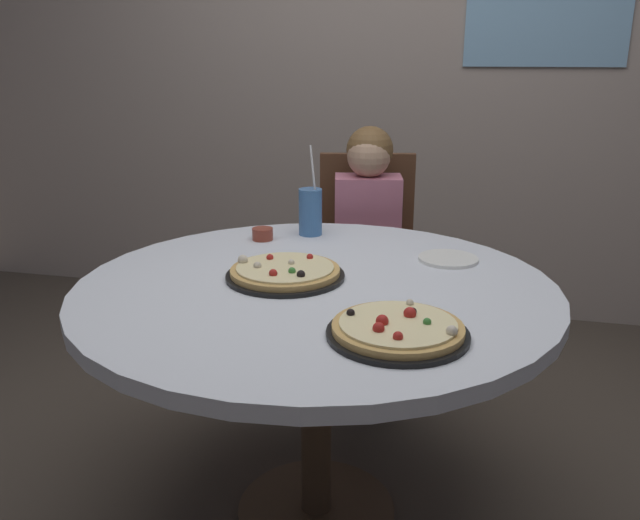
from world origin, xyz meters
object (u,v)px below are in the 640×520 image
at_px(diner_child, 367,280).
at_px(sauce_bowl, 263,234).
at_px(pizza_veggie, 285,272).
at_px(plate_small, 448,259).
at_px(dining_table, 316,313).
at_px(pizza_cheese, 398,330).
at_px(soda_cup, 310,212).
at_px(chair_wooden, 366,256).

height_order(diner_child, sauce_bowl, diner_child).
relative_size(pizza_veggie, plate_small, 1.85).
height_order(dining_table, plate_small, plate_small).
height_order(pizza_cheese, sauce_bowl, pizza_cheese).
distance_m(diner_child, sauce_bowl, 0.59).
relative_size(soda_cup, sauce_bowl, 4.38).
bearing_deg(diner_child, pizza_cheese, -77.42).
height_order(soda_cup, plate_small, soda_cup).
bearing_deg(pizza_cheese, chair_wooden, 102.25).
relative_size(pizza_cheese, sauce_bowl, 4.55).
xyz_separation_m(dining_table, sauce_bowl, (-0.28, 0.38, 0.11)).
height_order(dining_table, chair_wooden, chair_wooden).
bearing_deg(chair_wooden, diner_child, -79.76).
distance_m(dining_table, diner_child, 0.82).
height_order(pizza_veggie, sauce_bowl, pizza_veggie).
xyz_separation_m(pizza_veggie, sauce_bowl, (-0.18, 0.36, 0.00)).
height_order(chair_wooden, soda_cup, soda_cup).
xyz_separation_m(chair_wooden, pizza_veggie, (-0.08, -0.96, 0.24)).
bearing_deg(sauce_bowl, pizza_cheese, -51.72).
relative_size(pizza_veggie, sauce_bowl, 4.75).
distance_m(pizza_cheese, soda_cup, 0.88).
bearing_deg(pizza_cheese, diner_child, 102.58).
bearing_deg(diner_child, sauce_bowl, -124.63).
bearing_deg(pizza_cheese, soda_cup, 116.88).
bearing_deg(plate_small, sauce_bowl, 171.77).
relative_size(sauce_bowl, plate_small, 0.39).
xyz_separation_m(chair_wooden, soda_cup, (-0.12, -0.50, 0.30)).
height_order(pizza_veggie, soda_cup, soda_cup).
bearing_deg(pizza_veggie, dining_table, -11.92).
distance_m(pizza_cheese, sauce_bowl, 0.87).
xyz_separation_m(diner_child, plate_small, (0.33, -0.51, 0.27)).
xyz_separation_m(sauce_bowl, plate_small, (0.62, -0.09, -0.02)).
distance_m(chair_wooden, plate_small, 0.81).
bearing_deg(chair_wooden, plate_small, -62.42).
bearing_deg(soda_cup, sauce_bowl, -144.03).
relative_size(soda_cup, plate_small, 1.71).
bearing_deg(diner_child, dining_table, -91.05).
bearing_deg(chair_wooden, dining_table, -88.96).
distance_m(dining_table, chair_wooden, 0.99).
xyz_separation_m(diner_child, pizza_veggie, (-0.11, -0.78, 0.28)).
xyz_separation_m(dining_table, plate_small, (0.34, 0.29, 0.09)).
xyz_separation_m(pizza_veggie, soda_cup, (-0.04, 0.46, 0.06)).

